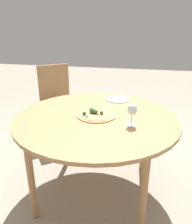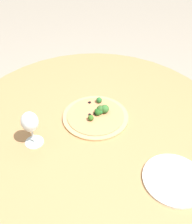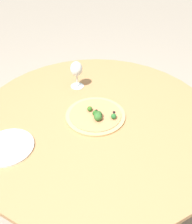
# 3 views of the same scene
# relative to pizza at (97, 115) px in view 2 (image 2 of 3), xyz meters

# --- Properties ---
(ground_plane) EXTENTS (12.00, 12.00, 0.00)m
(ground_plane) POSITION_rel_pizza_xyz_m (-0.01, -0.01, -0.73)
(ground_plane) COLOR gray
(dining_table) EXTENTS (1.27, 1.27, 0.71)m
(dining_table) POSITION_rel_pizza_xyz_m (-0.01, -0.01, -0.07)
(dining_table) COLOR #A87A4C
(dining_table) RESTS_ON ground_plane
(pizza) EXTENTS (0.31, 0.31, 0.05)m
(pizza) POSITION_rel_pizza_xyz_m (0.00, 0.00, 0.00)
(pizza) COLOR tan
(pizza) RESTS_ON dining_table
(wine_glass) EXTENTS (0.08, 0.08, 0.16)m
(wine_glass) POSITION_rel_pizza_xyz_m (-0.12, -0.28, 0.10)
(wine_glass) COLOR silver
(wine_glass) RESTS_ON dining_table
(plate_near) EXTENTS (0.23, 0.23, 0.01)m
(plate_near) POSITION_rel_pizza_xyz_m (0.43, -0.12, -0.01)
(plate_near) COLOR white
(plate_near) RESTS_ON dining_table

